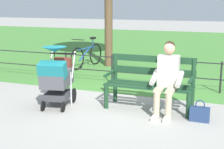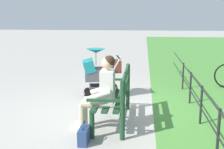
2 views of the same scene
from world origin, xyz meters
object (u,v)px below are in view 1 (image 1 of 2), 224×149
person_on_bench (167,76)px  park_bench (150,80)px  stroller (57,76)px  bicycle (87,55)px  handbag (200,114)px

person_on_bench → park_bench: bearing=-32.5°
person_on_bench → stroller: size_ratio=1.11×
bicycle → person_on_bench: bearing=132.5°
person_on_bench → bicycle: person_on_bench is taller
handbag → bicycle: (3.72, -3.59, 0.24)m
stroller → bicycle: stroller is taller
handbag → bicycle: bicycle is taller
handbag → bicycle: size_ratio=0.22×
person_on_bench → bicycle: 4.63m
park_bench → bicycle: (2.77, -3.18, -0.16)m
stroller → bicycle: 3.91m
person_on_bench → handbag: person_on_bench is taller
park_bench → stroller: bearing=18.7°
handbag → bicycle: 5.17m
bicycle → stroller: bearing=106.8°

